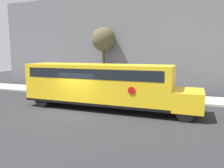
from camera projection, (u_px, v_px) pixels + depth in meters
ground_plane at (73, 113)px, 13.84m from camera, size 60.00×60.00×0.00m
sidewalk_strip at (110, 94)px, 19.85m from camera, size 44.00×3.00×0.15m
building_backdrop at (130, 42)px, 25.17m from camera, size 32.00×4.00×10.10m
school_bus at (102, 83)px, 14.69m from camera, size 11.71×2.57×3.02m
tree_near_sidewalk at (104, 40)px, 23.22m from camera, size 2.51×2.51×6.48m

